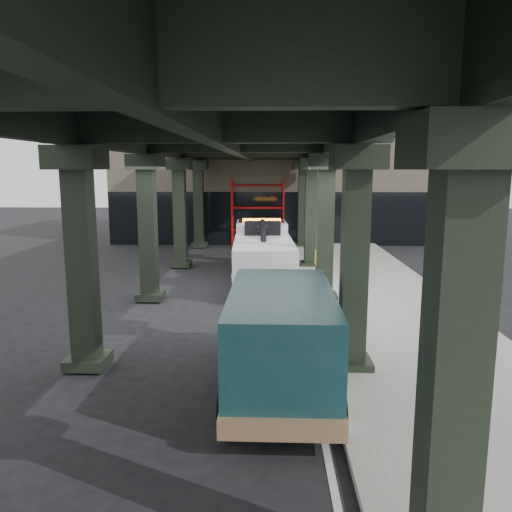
# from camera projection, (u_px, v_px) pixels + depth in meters

# --- Properties ---
(ground) EXTENTS (90.00, 90.00, 0.00)m
(ground) POSITION_uv_depth(u_px,v_px,m) (245.00, 318.00, 15.30)
(ground) COLOR black
(ground) RESTS_ON ground
(sidewalk) EXTENTS (5.00, 40.00, 0.15)m
(sidewalk) POSITION_uv_depth(u_px,v_px,m) (379.00, 300.00, 17.12)
(sidewalk) COLOR gray
(sidewalk) RESTS_ON ground
(lane_stripe) EXTENTS (0.12, 38.00, 0.01)m
(lane_stripe) POSITION_uv_depth(u_px,v_px,m) (297.00, 302.00, 17.21)
(lane_stripe) COLOR silver
(lane_stripe) RESTS_ON ground
(viaduct) EXTENTS (7.40, 32.00, 6.40)m
(viaduct) POSITION_uv_depth(u_px,v_px,m) (235.00, 140.00, 16.34)
(viaduct) COLOR black
(viaduct) RESTS_ON ground
(building) EXTENTS (22.00, 10.00, 8.00)m
(building) POSITION_uv_depth(u_px,v_px,m) (289.00, 177.00, 34.25)
(building) COLOR #C6B793
(building) RESTS_ON ground
(scaffolding) EXTENTS (3.08, 0.88, 4.00)m
(scaffolding) POSITION_uv_depth(u_px,v_px,m) (258.00, 211.00, 29.36)
(scaffolding) COLOR red
(scaffolding) RESTS_ON ground
(tow_truck) EXTENTS (2.57, 7.83, 2.54)m
(tow_truck) POSITION_uv_depth(u_px,v_px,m) (263.00, 252.00, 20.12)
(tow_truck) COLOR black
(tow_truck) RESTS_ON ground
(towed_van) EXTENTS (2.23, 5.44, 2.20)m
(towed_van) POSITION_uv_depth(u_px,v_px,m) (281.00, 336.00, 10.07)
(towed_van) COLOR #10363B
(towed_van) RESTS_ON ground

